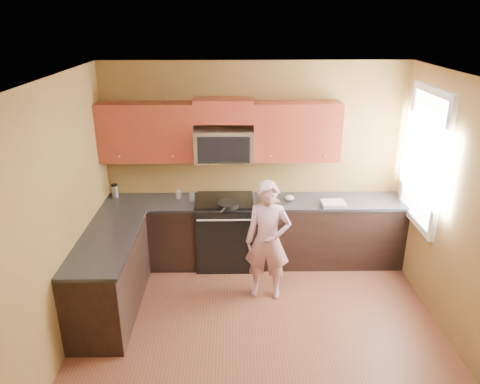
{
  "coord_description": "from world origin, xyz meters",
  "views": [
    {
      "loc": [
        -0.29,
        -3.87,
        3.25
      ],
      "look_at": [
        -0.2,
        1.3,
        1.2
      ],
      "focal_mm": 33.93,
      "sensor_mm": 36.0,
      "label": 1
    }
  ],
  "objects_px": {
    "stove": "(225,231)",
    "frying_pan": "(228,207)",
    "microwave": "(224,160)",
    "woman": "(268,241)",
    "travel_mug": "(116,197)",
    "butter_tub": "(264,203)"
  },
  "relations": [
    {
      "from": "frying_pan",
      "to": "travel_mug",
      "type": "relative_size",
      "value": 2.54
    },
    {
      "from": "butter_tub",
      "to": "frying_pan",
      "type": "bearing_deg",
      "value": -159.46
    },
    {
      "from": "frying_pan",
      "to": "stove",
      "type": "bearing_deg",
      "value": 120.07
    },
    {
      "from": "stove",
      "to": "microwave",
      "type": "bearing_deg",
      "value": 90.0
    },
    {
      "from": "frying_pan",
      "to": "butter_tub",
      "type": "distance_m",
      "value": 0.5
    },
    {
      "from": "stove",
      "to": "frying_pan",
      "type": "bearing_deg",
      "value": -78.79
    },
    {
      "from": "stove",
      "to": "travel_mug",
      "type": "height_order",
      "value": "travel_mug"
    },
    {
      "from": "microwave",
      "to": "frying_pan",
      "type": "bearing_deg",
      "value": -82.43
    },
    {
      "from": "stove",
      "to": "travel_mug",
      "type": "xyz_separation_m",
      "value": [
        -1.48,
        0.17,
        0.45
      ]
    },
    {
      "from": "microwave",
      "to": "travel_mug",
      "type": "relative_size",
      "value": 4.09
    },
    {
      "from": "woman",
      "to": "travel_mug",
      "type": "height_order",
      "value": "woman"
    },
    {
      "from": "travel_mug",
      "to": "frying_pan",
      "type": "bearing_deg",
      "value": -15.51
    },
    {
      "from": "woman",
      "to": "travel_mug",
      "type": "distance_m",
      "value": 2.23
    },
    {
      "from": "stove",
      "to": "butter_tub",
      "type": "height_order",
      "value": "butter_tub"
    },
    {
      "from": "butter_tub",
      "to": "microwave",
      "type": "bearing_deg",
      "value": 158.44
    },
    {
      "from": "microwave",
      "to": "frying_pan",
      "type": "xyz_separation_m",
      "value": [
        0.05,
        -0.38,
        -0.5
      ]
    },
    {
      "from": "microwave",
      "to": "woman",
      "type": "height_order",
      "value": "microwave"
    },
    {
      "from": "stove",
      "to": "woman",
      "type": "height_order",
      "value": "woman"
    },
    {
      "from": "woman",
      "to": "butter_tub",
      "type": "bearing_deg",
      "value": 99.17
    },
    {
      "from": "woman",
      "to": "butter_tub",
      "type": "relative_size",
      "value": 11.46
    },
    {
      "from": "microwave",
      "to": "frying_pan",
      "type": "distance_m",
      "value": 0.63
    },
    {
      "from": "microwave",
      "to": "woman",
      "type": "distance_m",
      "value": 1.27
    }
  ]
}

